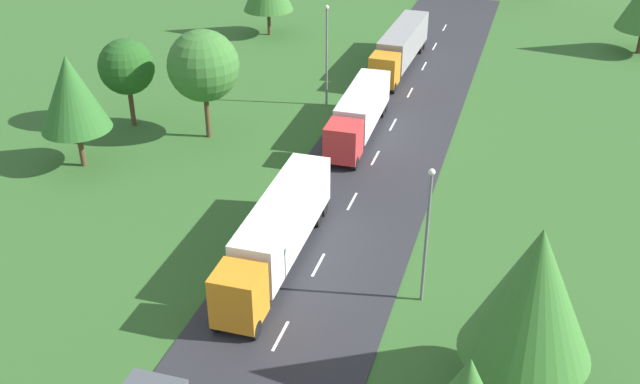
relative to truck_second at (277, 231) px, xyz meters
The scene contains 10 objects.
road 8.23m from the truck_second, 72.92° to the right, with size 10.00×140.00×0.06m, color #2B2B30.
truck_second is the anchor object (origin of this frame).
truck_third 18.40m from the truck_second, 89.56° to the left, with size 2.74×12.45×3.40m.
truck_fourth 34.94m from the truck_second, 89.94° to the left, with size 2.89×14.61×3.70m.
lamppost_second 9.04m from the truck_second, ahead, with size 0.36×0.36×8.13m.
lamppost_third 24.34m from the truck_second, 99.88° to the left, with size 0.36×0.36×8.75m.
tree_oak 19.83m from the truck_second, 157.20° to the left, with size 4.99×4.99×8.48m.
tree_pine 23.76m from the truck_second, 140.10° to the left, with size 4.45×4.45×7.23m.
tree_elm 16.09m from the truck_second, 25.42° to the right, with size 5.89×5.89×9.13m.
tree_lime 18.98m from the truck_second, 127.15° to the left, with size 5.50×5.50×8.67m.
Camera 1 is at (10.53, -1.48, 25.21)m, focal length 41.47 mm.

